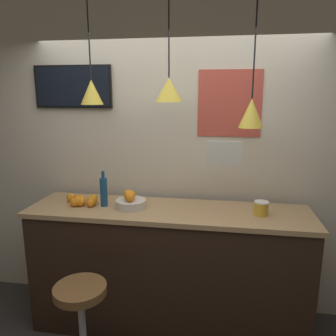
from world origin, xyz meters
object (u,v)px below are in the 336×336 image
object	(u,v)px
juice_bottle	(104,191)
spread_jar	(261,208)
bar_stool	(82,319)
mounted_tv	(73,87)
fruit_bowl	(131,201)

from	to	relation	value
juice_bottle	spread_jar	xyz separation A→B (m)	(1.29, -0.00, -0.07)
bar_stool	mounted_tv	xyz separation A→B (m)	(-0.44, 1.02, 1.60)
fruit_bowl	spread_jar	world-z (taller)	fruit_bowl
bar_stool	juice_bottle	world-z (taller)	juice_bottle
spread_jar	mounted_tv	distance (m)	1.96
fruit_bowl	juice_bottle	distance (m)	0.24
bar_stool	mounted_tv	bearing A→B (deg)	113.23
juice_bottle	mounted_tv	distance (m)	1.02
spread_jar	mounted_tv	world-z (taller)	mounted_tv
fruit_bowl	spread_jar	size ratio (longest dim) A/B	2.25
fruit_bowl	mounted_tv	size ratio (longest dim) A/B	0.34
bar_stool	juice_bottle	size ratio (longest dim) A/B	2.45
bar_stool	juice_bottle	bearing A→B (deg)	94.12
mounted_tv	fruit_bowl	bearing A→B (deg)	-30.50
bar_stool	spread_jar	size ratio (longest dim) A/B	6.70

